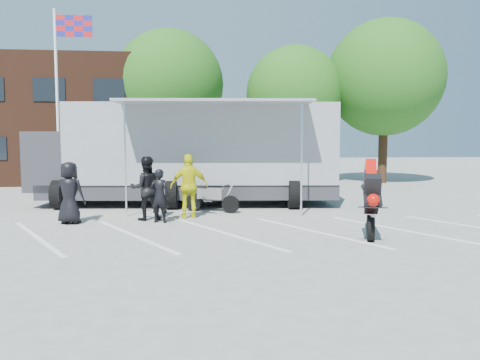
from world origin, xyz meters
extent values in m
plane|color=#9F9F9A|center=(0.00, 0.00, 0.00)|extent=(100.00, 100.00, 0.00)
cube|color=white|center=(0.00, 1.00, 0.01)|extent=(18.09, 13.33, 0.01)
cube|color=#402114|center=(-10.00, 18.00, 3.50)|extent=(18.00, 8.00, 7.00)
cylinder|color=white|center=(-6.50, 10.00, 4.00)|extent=(0.12, 0.12, 8.00)
cube|color=red|center=(-5.70, 10.00, 7.30)|extent=(1.50, 0.04, 0.90)
cylinder|color=#382314|center=(-2.00, 16.00, 1.62)|extent=(0.50, 0.50, 3.24)
sphere|color=#174A12|center=(-2.00, 16.00, 5.58)|extent=(6.12, 6.12, 6.12)
cylinder|color=#382314|center=(5.00, 15.00, 1.44)|extent=(0.50, 0.50, 2.88)
sphere|color=#174A12|center=(5.00, 15.00, 4.96)|extent=(5.44, 5.44, 5.44)
cylinder|color=#382314|center=(10.00, 14.50, 1.71)|extent=(0.50, 0.50, 3.42)
sphere|color=#174A12|center=(10.00, 14.50, 5.89)|extent=(6.46, 6.46, 6.46)
imported|color=black|center=(-4.26, 2.91, 0.91)|extent=(1.01, 0.80, 1.82)
imported|color=black|center=(-1.66, 2.83, 0.80)|extent=(0.67, 0.54, 1.60)
imported|color=black|center=(-2.11, 3.34, 0.98)|extent=(1.09, 0.93, 1.95)
imported|color=#DCDF0B|center=(-0.79, 3.55, 1.01)|extent=(1.23, 0.62, 2.02)
camera|label=1|loc=(-0.63, -11.07, 2.47)|focal=35.00mm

